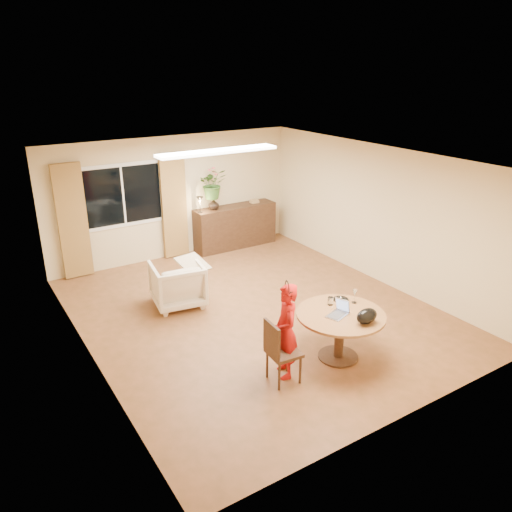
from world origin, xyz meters
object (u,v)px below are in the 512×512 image
at_px(armchair, 177,284).
at_px(sideboard, 235,226).
at_px(dining_chair, 284,351).
at_px(child, 286,331).
at_px(dining_table, 340,323).

xyz_separation_m(armchair, sideboard, (2.35, 2.04, 0.09)).
relative_size(dining_chair, armchair, 1.05).
height_order(dining_chair, sideboard, sideboard).
bearing_deg(sideboard, dining_chair, -113.19).
height_order(dining_chair, child, child).
xyz_separation_m(dining_table, dining_chair, (-0.99, -0.03, -0.11)).
relative_size(child, armchair, 1.54).
xyz_separation_m(child, armchair, (-0.36, 2.72, -0.27)).
bearing_deg(dining_table, child, 175.10).
bearing_deg(dining_table, armchair, 114.12).
xyz_separation_m(dining_chair, armchair, (-0.26, 2.83, -0.06)).
relative_size(child, sideboard, 0.69).
xyz_separation_m(dining_chair, sideboard, (2.09, 4.87, 0.03)).
relative_size(dining_table, dining_chair, 1.38).
height_order(child, armchair, child).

